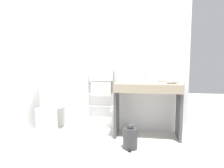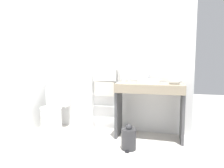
{
  "view_description": "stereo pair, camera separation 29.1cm",
  "coord_description": "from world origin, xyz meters",
  "px_view_note": "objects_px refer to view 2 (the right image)",
  "views": [
    {
      "loc": [
        0.66,
        -2.15,
        1.2
      ],
      "look_at": [
        0.2,
        0.72,
        0.89
      ],
      "focal_mm": 32.0,
      "sensor_mm": 36.0,
      "label": 1
    },
    {
      "loc": [
        0.95,
        -2.09,
        1.2
      ],
      "look_at": [
        0.2,
        0.72,
        0.89
      ],
      "focal_mm": 32.0,
      "sensor_mm": 36.0,
      "label": 2
    }
  ],
  "objects_px": {
    "cup_near_wall": "(123,79)",
    "cup_near_edge": "(129,79)",
    "hair_dryer": "(175,81)",
    "towel_radiator": "(105,86)",
    "toilet": "(53,112)",
    "trash_bin": "(129,138)",
    "sink_basin": "(148,81)"
  },
  "relations": [
    {
      "from": "hair_dryer",
      "to": "cup_near_edge",
      "type": "bearing_deg",
      "value": 172.69
    },
    {
      "from": "towel_radiator",
      "to": "trash_bin",
      "type": "xyz_separation_m",
      "value": [
        0.57,
        -0.71,
        -0.64
      ]
    },
    {
      "from": "toilet",
      "to": "cup_near_wall",
      "type": "xyz_separation_m",
      "value": [
        1.23,
        0.19,
        0.61
      ]
    },
    {
      "from": "towel_radiator",
      "to": "trash_bin",
      "type": "height_order",
      "value": "towel_radiator"
    },
    {
      "from": "towel_radiator",
      "to": "cup_near_edge",
      "type": "xyz_separation_m",
      "value": [
        0.46,
        -0.14,
        0.14
      ]
    },
    {
      "from": "toilet",
      "to": "sink_basin",
      "type": "relative_size",
      "value": 2.04
    },
    {
      "from": "sink_basin",
      "to": "cup_near_edge",
      "type": "xyz_separation_m",
      "value": [
        -0.31,
        0.05,
        0.02
      ]
    },
    {
      "from": "cup_near_wall",
      "to": "cup_near_edge",
      "type": "relative_size",
      "value": 0.99
    },
    {
      "from": "cup_near_wall",
      "to": "sink_basin",
      "type": "bearing_deg",
      "value": -14.87
    },
    {
      "from": "cup_near_wall",
      "to": "cup_near_edge",
      "type": "xyz_separation_m",
      "value": [
        0.11,
        -0.07,
        0.0
      ]
    },
    {
      "from": "hair_dryer",
      "to": "trash_bin",
      "type": "relative_size",
      "value": 0.53
    },
    {
      "from": "trash_bin",
      "to": "sink_basin",
      "type": "bearing_deg",
      "value": 68.5
    },
    {
      "from": "cup_near_wall",
      "to": "hair_dryer",
      "type": "bearing_deg",
      "value": -10.92
    },
    {
      "from": "toilet",
      "to": "hair_dryer",
      "type": "height_order",
      "value": "hair_dryer"
    },
    {
      "from": "sink_basin",
      "to": "trash_bin",
      "type": "bearing_deg",
      "value": -111.5
    },
    {
      "from": "cup_near_wall",
      "to": "cup_near_edge",
      "type": "bearing_deg",
      "value": -31.92
    },
    {
      "from": "towel_radiator",
      "to": "trash_bin",
      "type": "relative_size",
      "value": 3.14
    },
    {
      "from": "toilet",
      "to": "cup_near_wall",
      "type": "relative_size",
      "value": 7.27
    },
    {
      "from": "cup_near_edge",
      "to": "hair_dryer",
      "type": "bearing_deg",
      "value": -7.31
    },
    {
      "from": "towel_radiator",
      "to": "cup_near_wall",
      "type": "bearing_deg",
      "value": -11.63
    },
    {
      "from": "toilet",
      "to": "cup_near_wall",
      "type": "distance_m",
      "value": 1.38
    },
    {
      "from": "cup_near_edge",
      "to": "hair_dryer",
      "type": "distance_m",
      "value": 0.72
    },
    {
      "from": "toilet",
      "to": "cup_near_wall",
      "type": "height_order",
      "value": "cup_near_wall"
    },
    {
      "from": "cup_near_edge",
      "to": "toilet",
      "type": "bearing_deg",
      "value": -174.71
    },
    {
      "from": "sink_basin",
      "to": "hair_dryer",
      "type": "height_order",
      "value": "hair_dryer"
    },
    {
      "from": "hair_dryer",
      "to": "towel_radiator",
      "type": "bearing_deg",
      "value": 168.87
    },
    {
      "from": "toilet",
      "to": "trash_bin",
      "type": "distance_m",
      "value": 1.52
    },
    {
      "from": "toilet",
      "to": "cup_near_edge",
      "type": "xyz_separation_m",
      "value": [
        1.33,
        0.12,
        0.61
      ]
    },
    {
      "from": "toilet",
      "to": "sink_basin",
      "type": "distance_m",
      "value": 1.75
    },
    {
      "from": "cup_near_edge",
      "to": "trash_bin",
      "type": "height_order",
      "value": "cup_near_edge"
    },
    {
      "from": "cup_near_wall",
      "to": "trash_bin",
      "type": "xyz_separation_m",
      "value": [
        0.21,
        -0.64,
        -0.77
      ]
    },
    {
      "from": "sink_basin",
      "to": "cup_near_wall",
      "type": "relative_size",
      "value": 3.56
    }
  ]
}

